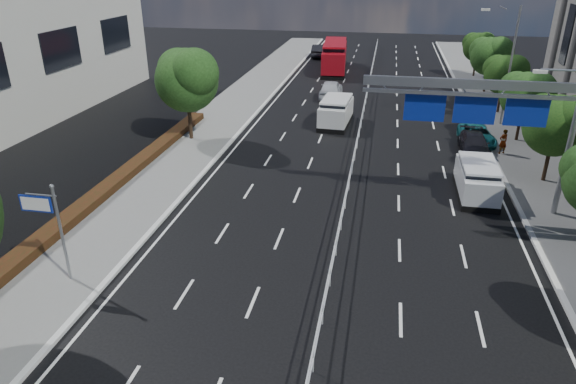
# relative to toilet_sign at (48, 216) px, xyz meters

# --- Properties ---
(ground) EXTENTS (160.00, 160.00, 0.00)m
(ground) POSITION_rel_toilet_sign_xyz_m (10.95, 0.00, -2.94)
(ground) COLOR black
(ground) RESTS_ON ground
(sidewalk_near) EXTENTS (5.00, 140.00, 0.14)m
(sidewalk_near) POSITION_rel_toilet_sign_xyz_m (-0.55, 0.00, -2.87)
(sidewalk_near) COLOR slate
(sidewalk_near) RESTS_ON ground
(kerb_near) EXTENTS (0.25, 140.00, 0.15)m
(kerb_near) POSITION_rel_toilet_sign_xyz_m (1.95, 0.00, -2.87)
(kerb_near) COLOR silver
(kerb_near) RESTS_ON ground
(median_fence) EXTENTS (0.05, 85.00, 1.02)m
(median_fence) POSITION_rel_toilet_sign_xyz_m (10.95, 22.50, -2.42)
(median_fence) COLOR silver
(median_fence) RESTS_ON ground
(hedge_near) EXTENTS (1.00, 36.00, 0.44)m
(hedge_near) POSITION_rel_toilet_sign_xyz_m (-2.35, 5.00, -2.58)
(hedge_near) COLOR black
(hedge_near) RESTS_ON sidewalk_near
(toilet_sign) EXTENTS (1.62, 0.18, 4.34)m
(toilet_sign) POSITION_rel_toilet_sign_xyz_m (0.00, 0.00, 0.00)
(toilet_sign) COLOR gray
(toilet_sign) RESTS_ON ground
(overhead_gantry) EXTENTS (10.24, 0.38, 7.45)m
(overhead_gantry) POSITION_rel_toilet_sign_xyz_m (17.69, 10.05, 2.66)
(overhead_gantry) COLOR gray
(overhead_gantry) RESTS_ON ground
(streetlight_far) EXTENTS (2.78, 2.40, 9.00)m
(streetlight_far) POSITION_rel_toilet_sign_xyz_m (21.46, 26.00, 2.27)
(streetlight_far) COLOR gray
(streetlight_far) RESTS_ON ground
(near_tree_back) EXTENTS (4.84, 4.51, 6.69)m
(near_tree_back) POSITION_rel_toilet_sign_xyz_m (-0.99, 17.97, 1.67)
(near_tree_back) COLOR black
(near_tree_back) RESTS_ON ground
(far_tree_d) EXTENTS (3.85, 3.59, 5.34)m
(far_tree_d) POSITION_rel_toilet_sign_xyz_m (22.20, 14.48, 0.74)
(far_tree_d) COLOR black
(far_tree_d) RESTS_ON ground
(far_tree_e) EXTENTS (3.63, 3.38, 5.13)m
(far_tree_e) POSITION_rel_toilet_sign_xyz_m (22.20, 21.98, 0.61)
(far_tree_e) COLOR black
(far_tree_e) RESTS_ON ground
(far_tree_f) EXTENTS (3.52, 3.28, 5.02)m
(far_tree_f) POSITION_rel_toilet_sign_xyz_m (22.20, 29.48, 0.55)
(far_tree_f) COLOR black
(far_tree_f) RESTS_ON ground
(far_tree_g) EXTENTS (3.96, 3.69, 5.45)m
(far_tree_g) POSITION_rel_toilet_sign_xyz_m (22.20, 36.98, 0.81)
(far_tree_g) COLOR black
(far_tree_g) RESTS_ON ground
(far_tree_h) EXTENTS (3.41, 3.18, 4.91)m
(far_tree_h) POSITION_rel_toilet_sign_xyz_m (22.20, 44.48, 0.48)
(far_tree_h) COLOR black
(far_tree_h) RESTS_ON ground
(white_minivan) EXTENTS (2.45, 5.08, 2.15)m
(white_minivan) POSITION_rel_toilet_sign_xyz_m (8.89, 23.72, -1.89)
(white_minivan) COLOR black
(white_minivan) RESTS_ON ground
(red_bus) EXTENTS (3.37, 11.15, 3.28)m
(red_bus) POSITION_rel_toilet_sign_xyz_m (6.51, 45.35, -1.23)
(red_bus) COLOR black
(red_bus) RESTS_ON ground
(near_car_silver) EXTENTS (2.04, 4.92, 1.67)m
(near_car_silver) POSITION_rel_toilet_sign_xyz_m (7.56, 32.28, -2.11)
(near_car_silver) COLOR silver
(near_car_silver) RESTS_ON ground
(near_car_dark) EXTENTS (1.88, 4.97, 1.62)m
(near_car_dark) POSITION_rel_toilet_sign_xyz_m (3.55, 54.04, -2.13)
(near_car_dark) COLOR black
(near_car_dark) RESTS_ON ground
(silver_minivan) EXTENTS (2.00, 4.67, 1.94)m
(silver_minivan) POSITION_rel_toilet_sign_xyz_m (17.94, 11.86, -1.99)
(silver_minivan) COLOR black
(silver_minivan) RESTS_ON ground
(parked_car_teal) EXTENTS (2.42, 4.55, 1.22)m
(parked_car_teal) POSITION_rel_toilet_sign_xyz_m (19.25, 21.08, -2.34)
(parked_car_teal) COLOR #1A7076
(parked_car_teal) RESTS_ON ground
(parked_car_dark) EXTENTS (1.84, 4.44, 1.29)m
(parked_car_dark) POSITION_rel_toilet_sign_xyz_m (18.77, 19.00, -2.30)
(parked_car_dark) COLOR black
(parked_car_dark) RESTS_ON ground
(pedestrian_a) EXTENTS (0.73, 0.64, 1.68)m
(pedestrian_a) POSITION_rel_toilet_sign_xyz_m (20.55, 18.80, -1.97)
(pedestrian_a) COLOR gray
(pedestrian_a) RESTS_ON sidewalk_far
(pedestrian_b) EXTENTS (1.04, 1.01, 1.69)m
(pedestrian_b) POSITION_rel_toilet_sign_xyz_m (24.12, 25.78, -1.96)
(pedestrian_b) COLOR gray
(pedestrian_b) RESTS_ON sidewalk_far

